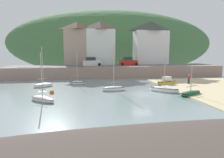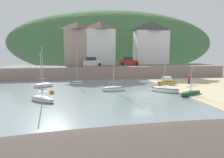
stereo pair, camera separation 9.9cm
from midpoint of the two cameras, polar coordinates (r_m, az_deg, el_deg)
ground at (r=18.30m, az=22.46°, el=-9.67°), size 48.00×41.00×0.61m
quay_seawall at (r=42.82m, az=1.71°, el=2.27°), size 48.00×9.40×2.40m
hillside_backdrop at (r=80.74m, az=0.46°, el=10.10°), size 80.00×44.00×24.97m
waterfront_building_left at (r=49.63m, az=-9.79°, el=10.17°), size 6.62×4.50×10.30m
waterfront_building_centre at (r=49.88m, az=-3.33°, el=10.39°), size 7.20×4.76×10.52m
waterfront_building_right at (r=52.83m, az=11.21°, el=10.30°), size 8.59×4.91×10.86m
motorboat_with_cabin at (r=28.20m, az=14.89°, el=-3.02°), size 3.86×3.63×4.82m
fishing_boat_green at (r=23.40m, az=-19.33°, el=-5.46°), size 3.38×3.10×5.65m
sailboat_blue_trim at (r=28.11m, az=0.57°, el=-2.80°), size 3.51×1.40×6.58m
rowboat_small_beached at (r=27.16m, az=21.82°, el=-3.88°), size 4.00×2.78×4.01m
sailboat_tall_mast at (r=32.99m, az=-19.07°, el=-1.66°), size 3.29×2.79×6.50m
sailboat_white_hull at (r=34.84m, az=15.56°, el=-0.90°), size 4.17×2.32×1.55m
dinghy_open_wooden at (r=34.54m, az=-9.85°, el=-1.03°), size 3.09×2.10×5.68m
parked_car_near_slipway at (r=45.21m, az=-5.78°, el=4.87°), size 4.20×1.97×1.95m
parked_car_by_wall at (r=46.49m, az=4.86°, el=4.96°), size 4.11×1.82×1.95m
person_on_slipway at (r=36.01m, az=21.42°, el=0.09°), size 0.34×0.34×1.62m
mooring_buoy at (r=27.47m, az=-16.89°, el=-3.65°), size 0.61×0.61×0.61m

